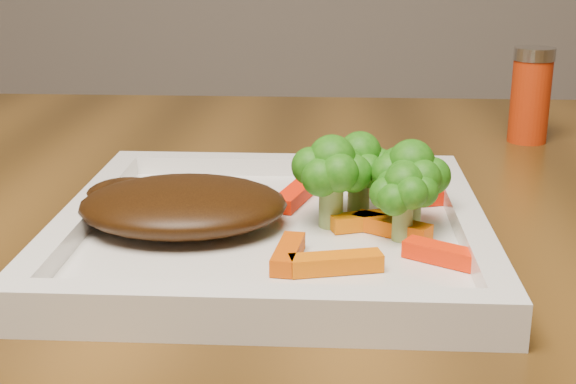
{
  "coord_description": "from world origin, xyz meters",
  "views": [
    {
      "loc": [
        -0.06,
        -0.39,
        0.95
      ],
      "look_at": [
        -0.09,
        0.1,
        0.79
      ],
      "focal_mm": 50.0,
      "sensor_mm": 36.0,
      "label": 1
    }
  ],
  "objects": [
    {
      "name": "plate",
      "position": [
        -0.1,
        0.1,
        0.76
      ],
      "size": [
        0.27,
        0.27,
        0.01
      ],
      "primitive_type": "cube",
      "color": "white",
      "rests_on": "dining_table"
    },
    {
      "name": "steak",
      "position": [
        -0.16,
        0.1,
        0.78
      ],
      "size": [
        0.14,
        0.11,
        0.03
      ],
      "primitive_type": "ellipsoid",
      "rotation": [
        0.0,
        0.0,
        0.06
      ],
      "color": "#361C08",
      "rests_on": "plate"
    },
    {
      "name": "broccoli_0",
      "position": [
        -0.04,
        0.13,
        0.8
      ],
      "size": [
        0.06,
        0.06,
        0.07
      ],
      "primitive_type": null,
      "rotation": [
        0.0,
        0.0,
        -0.2
      ],
      "color": "#3F7914",
      "rests_on": "plate"
    },
    {
      "name": "broccoli_1",
      "position": [
        -0.01,
        0.1,
        0.79
      ],
      "size": [
        0.07,
        0.07,
        0.06
      ],
      "primitive_type": null,
      "rotation": [
        0.0,
        0.0,
        -0.42
      ],
      "color": "#257213",
      "rests_on": "plate"
    },
    {
      "name": "broccoli_2",
      "position": [
        -0.02,
        0.09,
        0.79
      ],
      "size": [
        0.05,
        0.05,
        0.06
      ],
      "primitive_type": null,
      "rotation": [
        0.0,
        0.0,
        0.02
      ],
      "color": "#3B7413",
      "rests_on": "plate"
    },
    {
      "name": "broccoli_3",
      "position": [
        -0.06,
        0.11,
        0.79
      ],
      "size": [
        0.06,
        0.06,
        0.06
      ],
      "primitive_type": null,
      "rotation": [
        0.0,
        0.0,
        -0.06
      ],
      "color": "#366D12",
      "rests_on": "plate"
    },
    {
      "name": "carrot_0",
      "position": [
        -0.06,
        0.03,
        0.77
      ],
      "size": [
        0.05,
        0.03,
        0.01
      ],
      "primitive_type": "cube",
      "rotation": [
        0.0,
        0.0,
        0.24
      ],
      "color": "#E36403",
      "rests_on": "plate"
    },
    {
      "name": "carrot_1",
      "position": [
        0.01,
        0.05,
        0.77
      ],
      "size": [
        0.05,
        0.04,
        0.01
      ],
      "primitive_type": "cube",
      "rotation": [
        0.0,
        0.0,
        -0.55
      ],
      "color": "#FF2804",
      "rests_on": "plate"
    },
    {
      "name": "carrot_2",
      "position": [
        -0.08,
        0.04,
        0.77
      ],
      "size": [
        0.02,
        0.05,
        0.01
      ],
      "primitive_type": "cube",
      "rotation": [
        0.0,
        0.0,
        1.45
      ],
      "color": "#CF4903",
      "rests_on": "plate"
    },
    {
      "name": "carrot_3",
      "position": [
        0.01,
        0.16,
        0.77
      ],
      "size": [
        0.06,
        0.03,
        0.01
      ],
      "primitive_type": "cube",
      "rotation": [
        0.0,
        0.0,
        0.27
      ],
      "color": "red",
      "rests_on": "plate"
    },
    {
      "name": "carrot_4",
      "position": [
        -0.09,
        0.15,
        0.77
      ],
      "size": [
        0.03,
        0.06,
        0.01
      ],
      "primitive_type": "cube",
      "rotation": [
        0.0,
        0.0,
        1.27
      ],
      "color": "#FF1F04",
      "rests_on": "plate"
    },
    {
      "name": "carrot_5",
      "position": [
        -0.02,
        0.09,
        0.77
      ],
      "size": [
        0.05,
        0.04,
        0.01
      ],
      "primitive_type": "cube",
      "rotation": [
        0.0,
        0.0,
        -0.55
      ],
      "color": "#EF5E03",
      "rests_on": "plate"
    },
    {
      "name": "carrot_6",
      "position": [
        -0.04,
        0.1,
        0.77
      ],
      "size": [
        0.05,
        0.03,
        0.01
      ],
      "primitive_type": "cube",
      "rotation": [
        0.0,
        0.0,
        0.34
      ],
      "color": "orange",
      "rests_on": "plate"
    },
    {
      "name": "spice_shaker",
      "position": [
        0.13,
        0.39,
        0.8
      ],
      "size": [
        0.04,
        0.04,
        0.09
      ],
      "primitive_type": "cylinder",
      "rotation": [
        0.0,
        0.0,
        -0.23
      ],
      "color": "red",
      "rests_on": "dining_table"
    }
  ]
}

